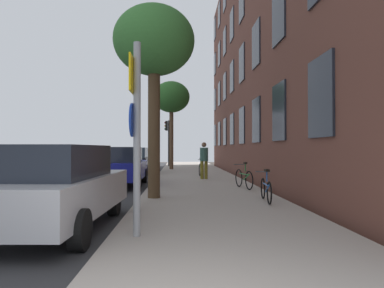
{
  "coord_description": "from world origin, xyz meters",
  "views": [
    {
      "loc": [
        0.16,
        -2.29,
        1.56
      ],
      "look_at": [
        0.75,
        12.09,
        1.77
      ],
      "focal_mm": 30.79,
      "sensor_mm": 36.0,
      "label": 1
    }
  ],
  "objects": [
    {
      "name": "car_0",
      "position": [
        -2.12,
        4.07,
        0.84
      ],
      "size": [
        1.92,
        4.23,
        1.62
      ],
      "color": "#B7B7BC",
      "rests_on": "road_asphalt"
    },
    {
      "name": "pedestrian_0",
      "position": [
        1.38,
        13.4,
        1.12
      ],
      "size": [
        0.55,
        0.55,
        1.75
      ],
      "color": "olive",
      "rests_on": "sidewalk"
    },
    {
      "name": "bicycle_1",
      "position": [
        2.54,
        9.6,
        0.49
      ],
      "size": [
        0.48,
        1.62,
        0.96
      ],
      "color": "black",
      "rests_on": "sidewalk"
    },
    {
      "name": "building_facade",
      "position": [
        3.69,
        14.5,
        6.9
      ],
      "size": [
        0.56,
        27.0,
        13.77
      ],
      "color": "brown",
      "rests_on": "ground"
    },
    {
      "name": "tree_near",
      "position": [
        -0.56,
        7.45,
        4.66
      ],
      "size": [
        2.4,
        2.4,
        5.67
      ],
      "color": "#4C3823",
      "rests_on": "sidewalk"
    },
    {
      "name": "ground_plane",
      "position": [
        -2.4,
        15.0,
        0.0
      ],
      "size": [
        41.8,
        41.8,
        0.0
      ],
      "primitive_type": "plane",
      "color": "#332D28"
    },
    {
      "name": "bicycle_2",
      "position": [
        1.37,
        15.52,
        0.49
      ],
      "size": [
        0.47,
        1.6,
        0.94
      ],
      "color": "black",
      "rests_on": "sidewalk"
    },
    {
      "name": "car_1",
      "position": [
        -2.18,
        11.51,
        0.84
      ],
      "size": [
        1.76,
        4.03,
        1.62
      ],
      "color": "navy",
      "rests_on": "road_asphalt"
    },
    {
      "name": "sign_post",
      "position": [
        -0.55,
        3.2,
        1.95
      ],
      "size": [
        0.15,
        0.6,
        3.22
      ],
      "color": "gray",
      "rests_on": "sidewalk"
    },
    {
      "name": "tree_far",
      "position": [
        -0.35,
        21.07,
        5.18
      ],
      "size": [
        2.6,
        2.6,
        6.23
      ],
      "color": "brown",
      "rests_on": "sidewalk"
    },
    {
      "name": "sidewalk",
      "position": [
        1.1,
        15.0,
        0.06
      ],
      "size": [
        4.2,
        38.0,
        0.12
      ],
      "primitive_type": "cube",
      "color": "#9E9389",
      "rests_on": "ground"
    },
    {
      "name": "bicycle_0",
      "position": [
        2.54,
        6.58,
        0.47
      ],
      "size": [
        0.42,
        1.58,
        0.89
      ],
      "color": "black",
      "rests_on": "sidewalk"
    },
    {
      "name": "car_2",
      "position": [
        -2.47,
        17.76,
        0.84
      ],
      "size": [
        1.78,
        4.43,
        1.62
      ],
      "color": "black",
      "rests_on": "road_asphalt"
    },
    {
      "name": "traffic_light",
      "position": [
        -0.76,
        25.2,
        2.72
      ],
      "size": [
        0.43,
        0.24,
        3.81
      ],
      "color": "black",
      "rests_on": "sidewalk"
    },
    {
      "name": "road_asphalt",
      "position": [
        -4.5,
        15.0,
        0.01
      ],
      "size": [
        7.0,
        38.0,
        0.01
      ],
      "primitive_type": "cube",
      "color": "#2D2D30",
      "rests_on": "ground"
    }
  ]
}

